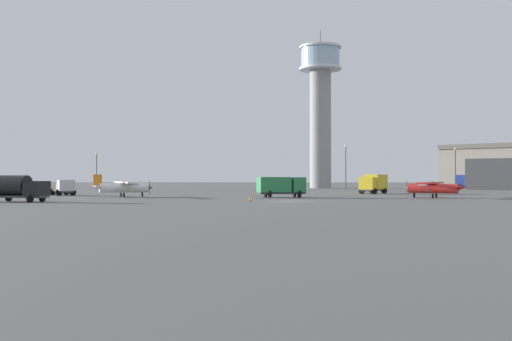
{
  "coord_description": "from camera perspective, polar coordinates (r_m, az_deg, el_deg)",
  "views": [
    {
      "loc": [
        1.5,
        -69.46,
        2.96
      ],
      "look_at": [
        -4.97,
        16.47,
        3.75
      ],
      "focal_mm": 41.55,
      "sensor_mm": 36.0,
      "label": 1
    }
  ],
  "objects": [
    {
      "name": "light_post_north",
      "position": [
        116.04,
        8.63,
        0.66
      ],
      "size": [
        0.44,
        0.44,
        8.99
      ],
      "color": "#38383D",
      "rests_on": "ground_plane"
    },
    {
      "name": "truck_box_green",
      "position": [
        80.82,
        2.41,
        -1.46
      ],
      "size": [
        6.83,
        4.45,
        2.8
      ],
      "rotation": [
        0.0,
        0.0,
        0.32
      ],
      "color": "#38383D",
      "rests_on": "ground_plane"
    },
    {
      "name": "light_post_west",
      "position": [
        130.13,
        -15.1,
        0.29
      ],
      "size": [
        0.44,
        0.44,
        7.91
      ],
      "color": "#38383D",
      "rests_on": "ground_plane"
    },
    {
      "name": "airplane_white",
      "position": [
        84.32,
        -12.67,
        -1.52
      ],
      "size": [
        8.15,
        10.19,
        3.16
      ],
      "rotation": [
        0.0,
        0.0,
        0.48
      ],
      "color": "white",
      "rests_on": "ground_plane"
    },
    {
      "name": "truck_fuel_tanker_black",
      "position": [
        72.42,
        -22.08,
        -1.51
      ],
      "size": [
        7.25,
        4.08,
        3.04
      ],
      "rotation": [
        0.0,
        0.0,
        6.09
      ],
      "color": "#38383D",
      "rests_on": "ground_plane"
    },
    {
      "name": "truck_flatbed_silver",
      "position": [
        93.45,
        -18.01,
        -1.6
      ],
      "size": [
        5.15,
        5.82,
        2.36
      ],
      "rotation": [
        0.0,
        0.0,
        5.35
      ],
      "color": "#38383D",
      "rests_on": "ground_plane"
    },
    {
      "name": "truck_box_yellow",
      "position": [
        100.3,
        11.27,
        -1.19
      ],
      "size": [
        5.3,
        6.62,
        3.19
      ],
      "rotation": [
        0.0,
        0.0,
        4.18
      ],
      "color": "#38383D",
      "rests_on": "ground_plane"
    },
    {
      "name": "control_tower",
      "position": [
        144.99,
        6.22,
        6.73
      ],
      "size": [
        10.11,
        10.11,
        38.35
      ],
      "color": "gray",
      "rests_on": "ground_plane"
    },
    {
      "name": "traffic_cone_near_left",
      "position": [
        69.42,
        -0.57,
        -2.71
      ],
      "size": [
        0.36,
        0.36,
        0.63
      ],
      "color": "black",
      "rests_on": "ground_plane"
    },
    {
      "name": "ground_plane",
      "position": [
        69.54,
        3.07,
        -2.96
      ],
      "size": [
        400.0,
        400.0,
        0.0
      ],
      "primitive_type": "plane",
      "color": "#60605E"
    },
    {
      "name": "light_post_east",
      "position": [
        118.21,
        18.64,
        0.49
      ],
      "size": [
        0.44,
        0.44,
        8.32
      ],
      "color": "#38383D",
      "rests_on": "ground_plane"
    },
    {
      "name": "airplane_red",
      "position": [
        82.75,
        16.74,
        -1.55
      ],
      "size": [
        8.08,
        10.17,
        3.09
      ],
      "rotation": [
        0.0,
        0.0,
        2.73
      ],
      "color": "red",
      "rests_on": "ground_plane"
    }
  ]
}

